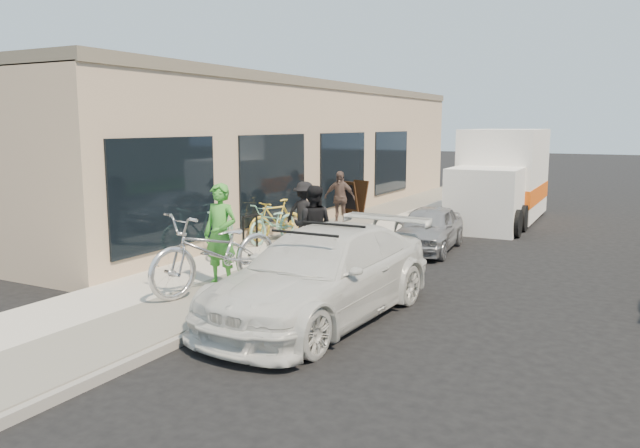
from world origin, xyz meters
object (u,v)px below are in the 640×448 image
at_px(cruiser_bike_a, 224,231).
at_px(moving_truck, 501,181).
at_px(cruiser_bike_c, 276,220).
at_px(bystander_a, 304,213).
at_px(cruiser_bike_b, 273,223).
at_px(woman_rider, 220,235).
at_px(sandwich_board, 353,198).
at_px(sedan_silver, 429,228).
at_px(bystander_b, 340,198).
at_px(man_standing, 313,226).
at_px(bike_rack, 250,228).
at_px(tandem_bike, 217,251).
at_px(sedan_white, 321,275).

bearing_deg(cruiser_bike_a, moving_truck, 42.06).
bearing_deg(cruiser_bike_c, bystander_a, 7.76).
bearing_deg(cruiser_bike_b, woman_rider, -66.92).
distance_m(sandwich_board, sedan_silver, 5.00).
height_order(moving_truck, bystander_b, moving_truck).
bearing_deg(cruiser_bike_a, man_standing, -26.35).
bearing_deg(bike_rack, bystander_b, 86.44).
bearing_deg(bike_rack, cruiser_bike_c, 94.82).
bearing_deg(cruiser_bike_b, sedan_silver, 26.76).
bearing_deg(bike_rack, tandem_bike, -64.18).
distance_m(sedan_silver, bystander_b, 3.59).
bearing_deg(moving_truck, man_standing, -102.69).
xyz_separation_m(bike_rack, sedan_silver, (3.41, 2.41, -0.09)).
height_order(tandem_bike, cruiser_bike_b, tandem_bike).
bearing_deg(cruiser_bike_b, bystander_b, 89.18).
bearing_deg(man_standing, tandem_bike, 59.77).
relative_size(man_standing, cruiser_bike_b, 0.92).
xyz_separation_m(bike_rack, cruiser_bike_a, (-0.11, -0.83, 0.06)).
relative_size(man_standing, bystander_a, 1.10).
bearing_deg(bystander_a, man_standing, 122.69).
xyz_separation_m(bike_rack, sandwich_board, (-0.17, 5.88, 0.08)).
bearing_deg(sedan_silver, tandem_bike, -112.67).
xyz_separation_m(bike_rack, woman_rider, (1.42, -2.96, 0.43)).
height_order(sandwich_board, bystander_a, bystander_a).
distance_m(tandem_bike, woman_rider, 0.43).
distance_m(bike_rack, man_standing, 2.39).
bearing_deg(cruiser_bike_c, woman_rider, -50.92).
xyz_separation_m(sedan_silver, man_standing, (-1.25, -3.36, 0.44)).
bearing_deg(bystander_a, bike_rack, 52.66).
height_order(bike_rack, cruiser_bike_c, cruiser_bike_c).
relative_size(sandwich_board, sedan_white, 0.22).
bearing_deg(moving_truck, cruiser_bike_b, -120.79).
bearing_deg(man_standing, cruiser_bike_b, -58.28).
distance_m(woman_rider, cruiser_bike_c, 4.52).
height_order(man_standing, cruiser_bike_b, man_standing).
distance_m(sandwich_board, sedan_white, 10.04).
xyz_separation_m(sandwich_board, tandem_bike, (1.76, -9.18, 0.13)).
relative_size(bike_rack, sedan_silver, 0.25).
bearing_deg(sandwich_board, woman_rider, -57.96).
xyz_separation_m(sedan_silver, cruiser_bike_b, (-3.39, -1.47, 0.09)).
height_order(bike_rack, bystander_b, bystander_b).
relative_size(sedan_white, bystander_a, 3.29).
xyz_separation_m(moving_truck, bystander_b, (-3.63, -3.79, -0.34)).
bearing_deg(man_standing, sandwich_board, -87.83).
bearing_deg(man_standing, bystander_a, -73.12).
bearing_deg(bystander_a, cruiser_bike_c, -12.28).
bearing_deg(sedan_white, sandwich_board, 116.62).
height_order(tandem_bike, bystander_b, bystander_b).
xyz_separation_m(sandwich_board, cruiser_bike_c, (0.06, -4.61, -0.06)).
distance_m(bike_rack, bystander_a, 1.38).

